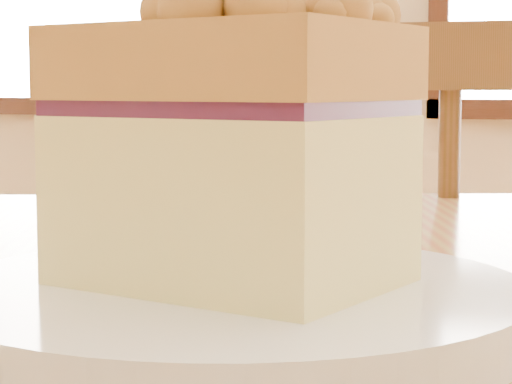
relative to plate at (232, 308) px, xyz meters
The scene contains 2 objects.
plate is the anchor object (origin of this frame).
cake_slice 0.07m from the plate, 148.51° to the right, with size 0.15×0.12×0.12m.
Camera 1 is at (0.11, -0.14, 0.85)m, focal length 70.00 mm.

